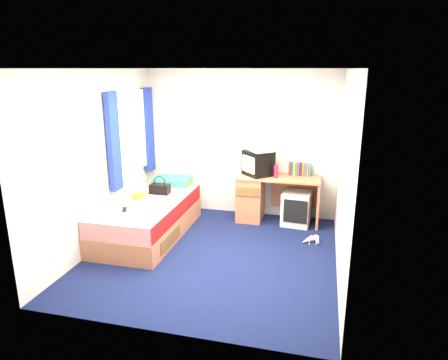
% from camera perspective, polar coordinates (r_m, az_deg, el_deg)
% --- Properties ---
extents(ground, '(3.40, 3.40, 0.00)m').
position_cam_1_polar(ground, '(5.44, -1.60, -10.54)').
color(ground, '#0C1438').
rests_on(ground, ground).
extents(room_shell, '(3.40, 3.40, 3.40)m').
position_cam_1_polar(room_shell, '(4.97, -1.72, 4.64)').
color(room_shell, white).
rests_on(room_shell, ground).
extents(bed, '(1.01, 2.00, 0.54)m').
position_cam_1_polar(bed, '(6.03, -10.75, -5.36)').
color(bed, '#C17650').
rests_on(bed, ground).
extents(pillow, '(0.61, 0.40, 0.13)m').
position_cam_1_polar(pillow, '(6.65, -7.40, -0.16)').
color(pillow, '#1B99B3').
rests_on(pillow, bed).
extents(desk, '(1.30, 0.55, 0.75)m').
position_cam_1_polar(desk, '(6.51, 5.36, -2.26)').
color(desk, '#C17650').
rests_on(desk, ground).
extents(storage_cube, '(0.47, 0.47, 0.53)m').
position_cam_1_polar(storage_cube, '(6.43, 10.30, -3.99)').
color(storage_cube, silver).
rests_on(storage_cube, ground).
extents(crt_tv, '(0.55, 0.55, 0.40)m').
position_cam_1_polar(crt_tv, '(6.38, 4.90, 2.44)').
color(crt_tv, black).
rests_on(crt_tv, desk).
extents(vcr, '(0.53, 0.55, 0.08)m').
position_cam_1_polar(vcr, '(6.33, 4.98, 4.58)').
color(vcr, silver).
rests_on(vcr, crt_tv).
extents(book_row, '(0.34, 0.13, 0.20)m').
position_cam_1_polar(book_row, '(6.49, 10.77, 1.55)').
color(book_row, maroon).
rests_on(book_row, desk).
extents(picture_frame, '(0.06, 0.12, 0.14)m').
position_cam_1_polar(picture_frame, '(6.53, 11.98, 1.29)').
color(picture_frame, black).
rests_on(picture_frame, desk).
extents(pink_water_bottle, '(0.08, 0.08, 0.19)m').
position_cam_1_polar(pink_water_bottle, '(6.27, 7.42, 1.18)').
color(pink_water_bottle, '#C51B4B').
rests_on(pink_water_bottle, desk).
extents(aerosol_can, '(0.05, 0.05, 0.17)m').
position_cam_1_polar(aerosol_can, '(6.45, 6.86, 1.47)').
color(aerosol_can, silver).
rests_on(aerosol_can, desk).
extents(handbag, '(0.30, 0.17, 0.28)m').
position_cam_1_polar(handbag, '(6.21, -9.15, -1.20)').
color(handbag, black).
rests_on(handbag, bed).
extents(towel, '(0.36, 0.32, 0.11)m').
position_cam_1_polar(towel, '(5.67, -10.01, -3.16)').
color(towel, white).
rests_on(towel, bed).
extents(magazine, '(0.32, 0.35, 0.01)m').
position_cam_1_polar(magazine, '(6.14, -12.02, -2.27)').
color(magazine, yellow).
rests_on(magazine, bed).
extents(water_bottle, '(0.20, 0.08, 0.07)m').
position_cam_1_polar(water_bottle, '(5.73, -14.34, -3.43)').
color(water_bottle, white).
rests_on(water_bottle, bed).
extents(colour_swatch_fan, '(0.22, 0.16, 0.01)m').
position_cam_1_polar(colour_swatch_fan, '(5.41, -13.64, -4.85)').
color(colour_swatch_fan, gold).
rests_on(colour_swatch_fan, bed).
extents(remote_control, '(0.11, 0.17, 0.02)m').
position_cam_1_polar(remote_control, '(5.59, -14.03, -4.18)').
color(remote_control, black).
rests_on(remote_control, bed).
extents(window_assembly, '(0.11, 1.42, 1.40)m').
position_cam_1_polar(window_assembly, '(6.37, -13.07, 6.37)').
color(window_assembly, silver).
rests_on(window_assembly, room_shell).
extents(white_heels, '(0.32, 0.26, 0.09)m').
position_cam_1_polar(white_heels, '(5.87, 12.48, -8.45)').
color(white_heels, white).
rests_on(white_heels, ground).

